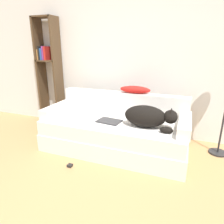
% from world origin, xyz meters
% --- Properties ---
extents(wall_back, '(8.01, 0.06, 2.70)m').
position_xyz_m(wall_back, '(0.00, 2.42, 1.35)').
color(wall_back, silver).
rests_on(wall_back, ground_plane).
extents(couch, '(2.01, 0.91, 0.45)m').
position_xyz_m(couch, '(0.13, 1.65, 0.22)').
color(couch, silver).
rests_on(couch, ground_plane).
extents(couch_backrest, '(1.97, 0.15, 0.32)m').
position_xyz_m(couch_backrest, '(0.13, 2.03, 0.61)').
color(couch_backrest, silver).
rests_on(couch_backrest, couch).
extents(couch_arm_left, '(0.15, 0.72, 0.14)m').
position_xyz_m(couch_arm_left, '(-0.80, 1.64, 0.52)').
color(couch_arm_left, silver).
rests_on(couch_arm_left, couch).
extents(couch_arm_right, '(0.15, 0.72, 0.14)m').
position_xyz_m(couch_arm_right, '(1.06, 1.64, 0.52)').
color(couch_arm_right, silver).
rests_on(couch_arm_right, couch).
extents(dog, '(0.67, 0.31, 0.28)m').
position_xyz_m(dog, '(0.62, 1.57, 0.59)').
color(dog, black).
rests_on(dog, couch).
extents(laptop, '(0.34, 0.26, 0.02)m').
position_xyz_m(laptop, '(0.08, 1.56, 0.46)').
color(laptop, '#2D2D30').
rests_on(laptop, couch).
extents(throw_pillow, '(0.46, 0.16, 0.11)m').
position_xyz_m(throw_pillow, '(0.31, 2.04, 0.82)').
color(throw_pillow, red).
rests_on(throw_pillow, couch_backrest).
extents(bookshelf, '(0.41, 0.26, 1.93)m').
position_xyz_m(bookshelf, '(-1.37, 2.23, 1.08)').
color(bookshelf, '#4C3823').
rests_on(bookshelf, ground_plane).
extents(power_adapter, '(0.06, 0.06, 0.03)m').
position_xyz_m(power_adapter, '(-0.23, 1.01, 0.02)').
color(power_adapter, black).
rests_on(power_adapter, ground_plane).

